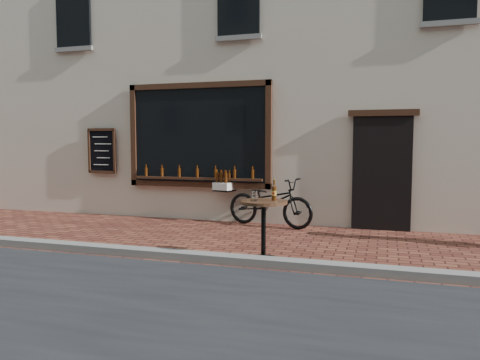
% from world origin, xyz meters
% --- Properties ---
extents(ground, '(90.00, 90.00, 0.00)m').
position_xyz_m(ground, '(0.00, 0.00, 0.00)').
color(ground, '#4E2119').
rests_on(ground, ground).
extents(kerb, '(90.00, 0.25, 0.12)m').
position_xyz_m(kerb, '(0.00, 0.20, 0.06)').
color(kerb, slate).
rests_on(kerb, ground).
extents(shop_building, '(28.00, 6.20, 10.00)m').
position_xyz_m(shop_building, '(0.00, 6.50, 5.00)').
color(shop_building, beige).
rests_on(shop_building, ground).
extents(cargo_bicycle, '(2.26, 1.12, 1.06)m').
position_xyz_m(cargo_bicycle, '(-0.29, 3.21, 0.51)').
color(cargo_bicycle, black).
rests_on(cargo_bicycle, ground).
extents(bistro_table, '(0.68, 0.68, 1.17)m').
position_xyz_m(bistro_table, '(0.32, 0.48, 0.63)').
color(bistro_table, black).
rests_on(bistro_table, ground).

